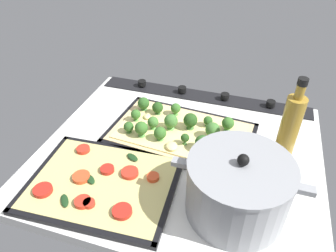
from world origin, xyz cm
name	(u,v)px	position (x,y,z in cm)	size (l,w,h in cm)	color
ground_plane	(180,155)	(0.00, 0.00, -1.50)	(73.84, 64.62, 3.00)	silver
stove_control_panel	(203,96)	(0.00, -28.81, 0.56)	(70.89, 7.00, 2.60)	black
baking_tray_front	(181,135)	(1.52, -6.25, 0.37)	(41.97, 28.16, 1.30)	black
broccoli_pizza	(179,129)	(2.11, -6.23, 2.30)	(39.38, 25.56, 6.21)	#D3B77F
baking_tray_back	(103,184)	(14.13, 17.73, 0.37)	(35.79, 28.47, 1.30)	black
veggie_pizza_back	(101,183)	(14.26, 17.91, 1.10)	(33.27, 25.95, 1.90)	tan
cooking_pot	(238,188)	(-16.69, 15.26, 6.83)	(28.66, 21.89, 15.98)	gray
oil_bottle	(289,129)	(-26.07, -4.41, 10.08)	(4.64, 4.64, 23.93)	olive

